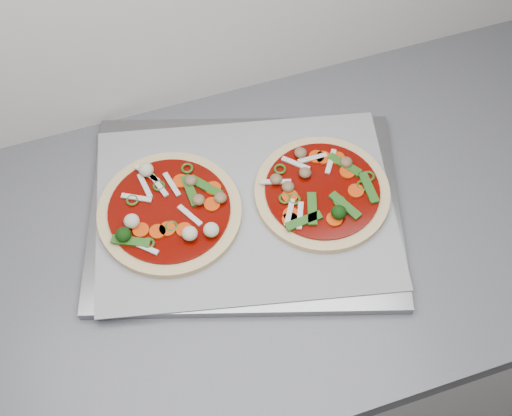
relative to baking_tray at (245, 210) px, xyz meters
name	(u,v)px	position (x,y,z in m)	size (l,w,h in m)	color
base_cabinet	(428,294)	(0.40, -0.05, -0.48)	(3.60, 0.60, 0.86)	silver
countertop	(483,179)	(0.40, -0.05, -0.03)	(3.60, 0.60, 0.04)	#5C5D64
baking_tray	(245,210)	(0.00, 0.00, 0.00)	(0.48, 0.36, 0.02)	gray
parchment	(245,207)	(0.00, 0.00, 0.01)	(0.46, 0.34, 0.00)	#96979B
pizza_left	(170,212)	(-0.11, 0.02, 0.02)	(0.26, 0.26, 0.04)	#D8B783
pizza_right	(322,192)	(0.12, -0.02, 0.02)	(0.30, 0.30, 0.04)	#D8B783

